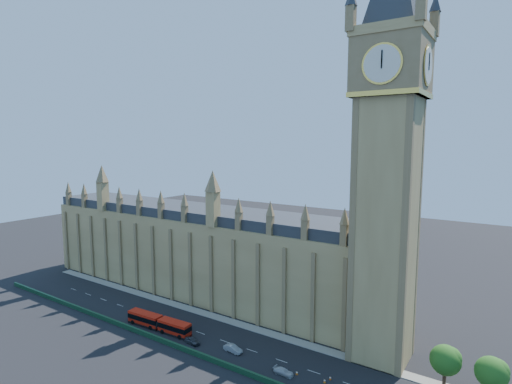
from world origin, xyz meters
The scene contains 15 objects.
ground centered at (0.00, 0.00, 0.00)m, with size 400.00×400.00×0.00m, color black.
palace_westminster centered at (-25.00, 22.00, 13.86)m, with size 120.00×20.00×28.00m.
elizabeth_tower centered at (38.00, 13.99, 54.56)m, with size 20.59×20.59×105.00m.
bridge_parapet centered at (0.00, -9.00, 0.60)m, with size 160.00×0.60×1.20m, color #1E4C2D.
kerb_north centered at (0.00, 9.50, 0.08)m, with size 160.00×3.00×0.16m, color gray.
tree_east_near centered at (52.22, 10.08, 5.64)m, with size 6.00×6.00×8.50m.
tree_east_far centered at (60.22, 10.08, 5.64)m, with size 6.00×6.00×8.50m.
red_bus centered at (-14.54, -4.41, 1.79)m, with size 20.10×4.10×3.40m.
car_grey centered at (-1.96, -5.27, 0.74)m, with size 1.75×4.36×1.49m, color #3C3D43.
car_silver centered at (8.60, -2.91, 0.79)m, with size 1.66×4.77×1.57m, color #929599.
car_white centered at (23.05, -4.44, 0.65)m, with size 1.82×4.48×1.30m, color silver.
cone_a centered at (22.87, -3.63, 0.33)m, with size 0.48×0.48×0.67m.
cone_b centered at (32.06, -0.76, 0.37)m, with size 0.60×0.60×0.75m.
cone_c centered at (25.41, -2.90, 0.38)m, with size 0.55×0.55×0.77m.
cone_d centered at (31.49, -2.34, 0.39)m, with size 0.61×0.61×0.80m.
Camera 1 is at (61.58, -73.50, 48.72)m, focal length 28.00 mm.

